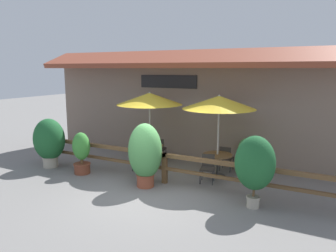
{
  "coord_description": "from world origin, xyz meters",
  "views": [
    {
      "loc": [
        4.66,
        -7.46,
        3.51
      ],
      "look_at": [
        -0.12,
        1.49,
        1.72
      ],
      "focal_mm": 35.0,
      "sensor_mm": 36.0,
      "label": 1
    }
  ],
  "objects_px": {
    "dining_table_middle": "(217,159)",
    "potted_plant_corner_fern": "(255,164)",
    "potted_plant_entrance_palm": "(81,152)",
    "potted_plant_broad_leaf": "(145,153)",
    "dining_table_near": "(150,149)",
    "patio_umbrella_middle": "(219,102)",
    "chair_middle_wallside": "(226,157)",
    "potted_plant_small_flowering": "(49,141)",
    "chair_near_wallside": "(160,148)",
    "chair_near_streetside": "(141,157)",
    "chair_middle_streetside": "(208,167)",
    "potted_plant_tall_tropical": "(247,152)",
    "patio_umbrella_near": "(150,99)"
  },
  "relations": [
    {
      "from": "chair_near_streetside",
      "to": "patio_umbrella_middle",
      "type": "distance_m",
      "value": 3.29
    },
    {
      "from": "chair_near_wallside",
      "to": "chair_middle_wallside",
      "type": "xyz_separation_m",
      "value": [
        2.67,
        -0.05,
        0.0
      ]
    },
    {
      "from": "potted_plant_entrance_palm",
      "to": "potted_plant_tall_tropical",
      "type": "relative_size",
      "value": 1.24
    },
    {
      "from": "patio_umbrella_middle",
      "to": "dining_table_middle",
      "type": "bearing_deg",
      "value": -104.04
    },
    {
      "from": "dining_table_near",
      "to": "chair_middle_wallside",
      "type": "distance_m",
      "value": 2.76
    },
    {
      "from": "patio_umbrella_near",
      "to": "potted_plant_tall_tropical",
      "type": "bearing_deg",
      "value": 17.78
    },
    {
      "from": "potted_plant_entrance_palm",
      "to": "potted_plant_broad_leaf",
      "type": "height_order",
      "value": "potted_plant_broad_leaf"
    },
    {
      "from": "dining_table_near",
      "to": "dining_table_middle",
      "type": "distance_m",
      "value": 2.61
    },
    {
      "from": "chair_middle_streetside",
      "to": "chair_middle_wallside",
      "type": "distance_m",
      "value": 1.39
    },
    {
      "from": "potted_plant_broad_leaf",
      "to": "potted_plant_corner_fern",
      "type": "distance_m",
      "value": 3.23
    },
    {
      "from": "patio_umbrella_middle",
      "to": "potted_plant_corner_fern",
      "type": "distance_m",
      "value": 2.85
    },
    {
      "from": "dining_table_near",
      "to": "potted_plant_small_flowering",
      "type": "distance_m",
      "value": 3.61
    },
    {
      "from": "patio_umbrella_near",
      "to": "potted_plant_corner_fern",
      "type": "bearing_deg",
      "value": -24.73
    },
    {
      "from": "dining_table_near",
      "to": "chair_near_streetside",
      "type": "relative_size",
      "value": 1.11
    },
    {
      "from": "dining_table_near",
      "to": "chair_middle_streetside",
      "type": "height_order",
      "value": "chair_middle_streetside"
    },
    {
      "from": "patio_umbrella_middle",
      "to": "potted_plant_small_flowering",
      "type": "distance_m",
      "value": 6.14
    },
    {
      "from": "chair_near_streetside",
      "to": "dining_table_middle",
      "type": "xyz_separation_m",
      "value": [
        2.56,
        0.65,
        0.11
      ]
    },
    {
      "from": "potted_plant_entrance_palm",
      "to": "potted_plant_broad_leaf",
      "type": "distance_m",
      "value": 2.57
    },
    {
      "from": "potted_plant_corner_fern",
      "to": "chair_middle_wallside",
      "type": "bearing_deg",
      "value": 121.3
    },
    {
      "from": "chair_middle_wallside",
      "to": "potted_plant_broad_leaf",
      "type": "relative_size",
      "value": 0.45
    },
    {
      "from": "dining_table_near",
      "to": "potted_plant_tall_tropical",
      "type": "relative_size",
      "value": 0.85
    },
    {
      "from": "dining_table_near",
      "to": "patio_umbrella_middle",
      "type": "relative_size",
      "value": 0.36
    },
    {
      "from": "patio_umbrella_middle",
      "to": "potted_plant_entrance_palm",
      "type": "xyz_separation_m",
      "value": [
        -4.13,
        -1.89,
        -1.7
      ]
    },
    {
      "from": "dining_table_near",
      "to": "potted_plant_entrance_palm",
      "type": "xyz_separation_m",
      "value": [
        -1.52,
        -1.93,
        0.15
      ]
    },
    {
      "from": "dining_table_near",
      "to": "patio_umbrella_middle",
      "type": "xyz_separation_m",
      "value": [
        2.61,
        -0.04,
        1.85
      ]
    },
    {
      "from": "potted_plant_entrance_palm",
      "to": "chair_near_wallside",
      "type": "bearing_deg",
      "value": 59.82
    },
    {
      "from": "chair_middle_streetside",
      "to": "potted_plant_entrance_palm",
      "type": "relative_size",
      "value": 0.61
    },
    {
      "from": "patio_umbrella_near",
      "to": "chair_near_wallside",
      "type": "height_order",
      "value": "patio_umbrella_near"
    },
    {
      "from": "potted_plant_small_flowering",
      "to": "potted_plant_tall_tropical",
      "type": "bearing_deg",
      "value": 25.01
    },
    {
      "from": "chair_middle_wallside",
      "to": "potted_plant_small_flowering",
      "type": "bearing_deg",
      "value": 23.27
    },
    {
      "from": "patio_umbrella_middle",
      "to": "potted_plant_tall_tropical",
      "type": "bearing_deg",
      "value": 58.52
    },
    {
      "from": "dining_table_near",
      "to": "potted_plant_broad_leaf",
      "type": "relative_size",
      "value": 0.5
    },
    {
      "from": "chair_near_wallside",
      "to": "potted_plant_small_flowering",
      "type": "distance_m",
      "value": 4.04
    },
    {
      "from": "patio_umbrella_near",
      "to": "potted_plant_entrance_palm",
      "type": "relative_size",
      "value": 1.91
    },
    {
      "from": "potted_plant_entrance_palm",
      "to": "chair_near_streetside",
      "type": "bearing_deg",
      "value": 38.44
    },
    {
      "from": "chair_middle_streetside",
      "to": "potted_plant_tall_tropical",
      "type": "relative_size",
      "value": 0.76
    },
    {
      "from": "chair_middle_streetside",
      "to": "chair_middle_wallside",
      "type": "height_order",
      "value": "same"
    },
    {
      "from": "dining_table_near",
      "to": "chair_middle_streetside",
      "type": "relative_size",
      "value": 1.11
    },
    {
      "from": "patio_umbrella_middle",
      "to": "chair_middle_wallside",
      "type": "height_order",
      "value": "patio_umbrella_middle"
    },
    {
      "from": "patio_umbrella_near",
      "to": "dining_table_middle",
      "type": "bearing_deg",
      "value": -0.97
    },
    {
      "from": "patio_umbrella_middle",
      "to": "dining_table_near",
      "type": "bearing_deg",
      "value": 179.03
    },
    {
      "from": "potted_plant_broad_leaf",
      "to": "potted_plant_tall_tropical",
      "type": "bearing_deg",
      "value": 53.44
    },
    {
      "from": "patio_umbrella_middle",
      "to": "potted_plant_broad_leaf",
      "type": "distance_m",
      "value": 2.87
    },
    {
      "from": "dining_table_middle",
      "to": "potted_plant_corner_fern",
      "type": "xyz_separation_m",
      "value": [
        1.65,
        -1.92,
        0.55
      ]
    },
    {
      "from": "patio_umbrella_middle",
      "to": "potted_plant_entrance_palm",
      "type": "relative_size",
      "value": 1.91
    },
    {
      "from": "chair_near_wallside",
      "to": "chair_middle_streetside",
      "type": "bearing_deg",
      "value": 135.99
    },
    {
      "from": "potted_plant_broad_leaf",
      "to": "potted_plant_tall_tropical",
      "type": "xyz_separation_m",
      "value": [
        2.25,
        3.03,
        -0.38
      ]
    },
    {
      "from": "chair_middle_wallside",
      "to": "potted_plant_small_flowering",
      "type": "distance_m",
      "value": 6.29
    },
    {
      "from": "potted_plant_small_flowering",
      "to": "potted_plant_entrance_palm",
      "type": "xyz_separation_m",
      "value": [
        1.53,
        -0.03,
        -0.22
      ]
    },
    {
      "from": "potted_plant_small_flowering",
      "to": "potted_plant_entrance_palm",
      "type": "relative_size",
      "value": 1.25
    }
  ]
}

